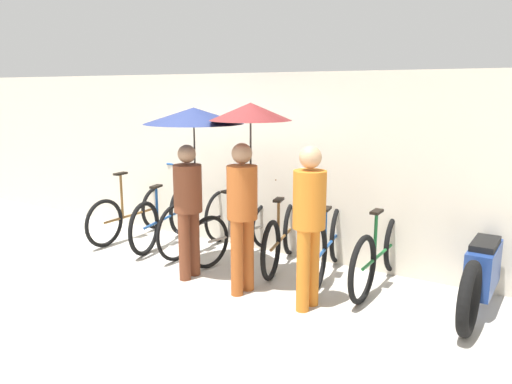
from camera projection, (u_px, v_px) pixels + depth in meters
The scene contains 13 objects.
ground_plane at pixel (156, 299), 5.18m from camera, with size 30.00×30.00×0.00m, color #B7B2A8.
back_wall at pixel (259, 163), 6.64m from camera, with size 12.73×0.12×2.35m.
parked_bicycle_0 at pixel (132, 213), 7.30m from camera, with size 0.44×1.74×1.02m.
parked_bicycle_1 at pixel (164, 218), 6.99m from camera, with size 0.55×1.73×1.07m.
parked_bicycle_2 at pixel (200, 222), 6.70m from camera, with size 0.44×1.69×0.98m.
parked_bicycle_3 at pixel (240, 231), 6.43m from camera, with size 0.51×1.72×1.02m.
parked_bicycle_4 at pixel (282, 237), 6.11m from camera, with size 0.56×1.61×1.00m.
parked_bicycle_5 at pixel (329, 244), 5.80m from camera, with size 0.49×1.73×1.03m.
parked_bicycle_6 at pixel (380, 253), 5.49m from camera, with size 0.44×1.80×1.08m.
pedestrian_leading at pixel (192, 140), 5.56m from camera, with size 1.13×1.13×1.94m.
pedestrian_center at pixel (247, 152), 5.12m from camera, with size 0.85×0.85×2.01m.
pedestrian_trailing at pixel (309, 216), 4.80m from camera, with size 0.32×0.32×1.62m.
motorcycle at pixel (483, 271), 4.89m from camera, with size 0.58×2.01×0.91m.
Camera 1 is at (3.42, -3.58, 2.14)m, focal length 35.00 mm.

